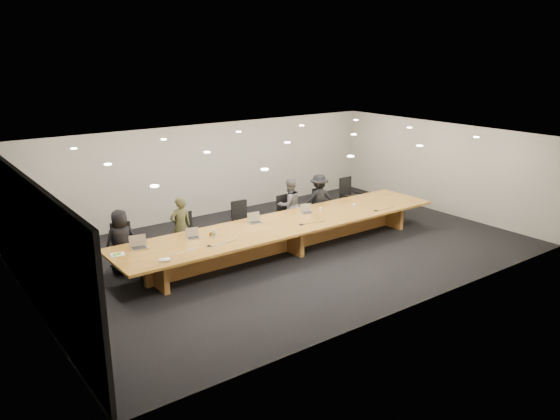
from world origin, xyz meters
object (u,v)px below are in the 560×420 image
at_px(paper_cup_near, 321,209).
at_px(mic_center, 301,224).
at_px(chair_far_right, 351,196).
at_px(person_b, 181,227).
at_px(av_box, 165,260).
at_px(chair_mid_right, 287,213).
at_px(laptop_d, 307,209).
at_px(water_bottle, 214,234).
at_px(paper_cup_far, 354,205).
at_px(chair_far_left, 123,246).
at_px(conference_table, 287,231).
at_px(chair_mid_left, 243,221).
at_px(person_c, 289,205).
at_px(laptop_a, 139,242).
at_px(chair_right, 322,205).
at_px(chair_left, 188,234).
at_px(amber_mug, 211,234).
at_px(person_d, 319,200).
at_px(mic_right, 376,210).
at_px(laptop_b, 193,234).
at_px(mic_left, 209,246).
at_px(person_a, 121,241).
at_px(laptop_c, 256,218).

relative_size(paper_cup_near, mic_center, 0.62).
relative_size(chair_far_right, person_b, 0.79).
bearing_deg(av_box, chair_mid_right, 45.61).
xyz_separation_m(laptop_d, water_bottle, (-2.99, -0.27, -0.02)).
bearing_deg(mic_center, paper_cup_far, 10.67).
relative_size(chair_far_left, chair_mid_right, 1.05).
relative_size(conference_table, chair_mid_left, 8.28).
bearing_deg(water_bottle, person_c, 21.40).
bearing_deg(laptop_a, av_box, -71.10).
xyz_separation_m(person_b, laptop_a, (-1.42, -0.86, 0.14)).
bearing_deg(chair_right, chair_mid_right, 175.79).
relative_size(person_b, av_box, 6.63).
relative_size(chair_far_left, mic_center, 8.46).
distance_m(paper_cup_near, mic_center, 1.38).
bearing_deg(av_box, mic_center, 27.08).
height_order(chair_left, amber_mug, chair_left).
height_order(chair_mid_right, person_d, person_d).
bearing_deg(mic_right, paper_cup_far, 106.00).
height_order(chair_far_left, laptop_b, chair_far_left).
bearing_deg(mic_left, paper_cup_near, 9.75).
bearing_deg(amber_mug, conference_table, -6.06).
bearing_deg(paper_cup_far, person_a, 169.92).
xyz_separation_m(person_d, mic_center, (-1.90, -1.56, 0.02)).
relative_size(amber_mug, paper_cup_far, 1.01).
bearing_deg(mic_right, person_b, 158.83).
relative_size(chair_mid_left, person_c, 0.73).
relative_size(water_bottle, paper_cup_far, 2.43).
xyz_separation_m(chair_left, chair_far_right, (5.59, 0.07, 0.06)).
relative_size(laptop_b, mic_left, 2.65).
height_order(person_d, av_box, person_d).
distance_m(chair_far_right, paper_cup_far, 1.71).
xyz_separation_m(chair_left, mic_left, (-0.30, -1.61, 0.23)).
distance_m(person_a, laptop_b, 1.64).
bearing_deg(chair_right, paper_cup_far, -97.28).
xyz_separation_m(person_a, paper_cup_near, (5.24, -0.84, 0.05)).
height_order(person_a, paper_cup_near, person_a).
distance_m(av_box, mic_left, 1.18).
height_order(chair_mid_right, mic_center, chair_mid_right).
distance_m(person_d, amber_mug, 4.23).
xyz_separation_m(chair_mid_right, laptop_b, (-3.40, -0.91, 0.35)).
bearing_deg(mic_left, chair_right, 19.47).
bearing_deg(person_b, laptop_c, 154.55).
distance_m(chair_mid_left, amber_mug, 1.91).
bearing_deg(water_bottle, chair_far_right, 13.13).
bearing_deg(laptop_c, person_a, 173.30).
distance_m(conference_table, chair_mid_left, 1.38).
bearing_deg(chair_mid_left, person_a, -173.21).
bearing_deg(conference_table, mic_left, -171.60).
distance_m(conference_table, water_bottle, 2.11).
distance_m(water_bottle, paper_cup_near, 3.46).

